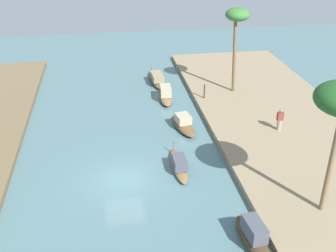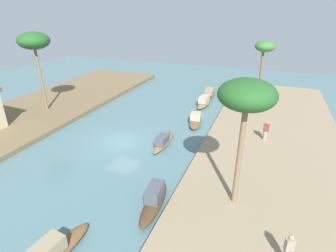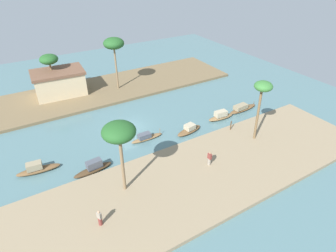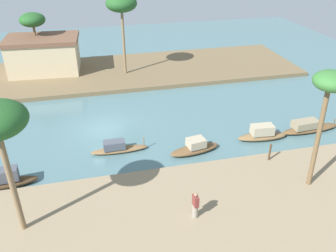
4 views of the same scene
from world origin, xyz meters
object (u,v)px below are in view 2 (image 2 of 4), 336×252
object	(u,v)px
sampan_with_red_awning	(204,102)
person_by_mooring	(266,131)
mooring_post	(230,104)
person_on_near_bank	(288,251)
sampan_open_hull	(210,93)
sampan_near_left_bank	(163,141)
sampan_with_tall_canopy	(154,200)
palm_tree_left_near	(247,97)
palm_tree_right_short	(34,42)
sampan_downstream_large	(195,120)
palm_tree_left_far	(265,50)

from	to	relation	value
sampan_with_red_awning	person_by_mooring	distance (m)	10.64
sampan_with_red_awning	mooring_post	xyz separation A→B (m)	(-1.12, -3.22, 0.57)
person_on_near_bank	person_by_mooring	xyz separation A→B (m)	(12.52, 1.50, 0.05)
sampan_open_hull	sampan_near_left_bank	world-z (taller)	sampan_open_hull
sampan_with_tall_canopy	mooring_post	bearing A→B (deg)	-10.56
mooring_post	palm_tree_left_near	world-z (taller)	palm_tree_left_near
sampan_open_hull	person_by_mooring	bearing A→B (deg)	-151.18
person_on_near_bank	palm_tree_right_short	xyz separation A→B (m)	(11.68, 24.79, 6.58)
sampan_downstream_large	palm_tree_left_near	world-z (taller)	palm_tree_left_near
sampan_with_red_awning	palm_tree_left_far	bearing A→B (deg)	-85.43
sampan_near_left_bank	person_on_near_bank	world-z (taller)	person_on_near_bank
sampan_open_hull	mooring_post	xyz separation A→B (m)	(-5.36, -3.47, 0.65)
palm_tree_right_short	person_on_near_bank	bearing A→B (deg)	-115.22
person_on_near_bank	person_by_mooring	size ratio (longest dim) A/B	0.98
sampan_downstream_large	palm_tree_right_short	bearing A→B (deg)	90.29
person_on_near_bank	person_by_mooring	world-z (taller)	person_by_mooring
person_on_near_bank	palm_tree_left_near	distance (m)	7.19
person_by_mooring	palm_tree_left_near	xyz separation A→B (m)	(-9.13, 1.28, 5.65)
palm_tree_left_near	palm_tree_left_far	xyz separation A→B (m)	(16.92, -0.03, 0.04)
palm_tree_left_near	palm_tree_left_far	world-z (taller)	palm_tree_left_far
sampan_near_left_bank	person_on_near_bank	distance (m)	13.28
sampan_near_left_bank	sampan_downstream_large	world-z (taller)	sampan_downstream_large
sampan_downstream_large	palm_tree_right_short	size ratio (longest dim) A/B	0.48
palm_tree_left_far	palm_tree_left_near	bearing A→B (deg)	179.89
sampan_downstream_large	sampan_with_red_awning	xyz separation A→B (m)	(5.60, 0.52, 0.09)
sampan_with_tall_canopy	sampan_downstream_large	distance (m)	12.98
palm_tree_left_near	person_by_mooring	bearing A→B (deg)	-7.97
mooring_post	palm_tree_left_far	bearing A→B (deg)	-67.16
sampan_with_tall_canopy	sampan_open_hull	bearing A→B (deg)	-0.61
sampan_open_hull	palm_tree_right_short	size ratio (longest dim) A/B	0.62
person_by_mooring	palm_tree_right_short	distance (m)	24.21
mooring_post	palm_tree_right_short	xyz separation A→B (m)	(-7.44, 19.21, 6.67)
sampan_open_hull	person_by_mooring	size ratio (longest dim) A/B	3.11
sampan_downstream_large	person_by_mooring	size ratio (longest dim) A/B	2.41
sampan_near_left_bank	person_on_near_bank	bearing A→B (deg)	-133.73
sampan_near_left_bank	person_by_mooring	bearing A→B (deg)	-67.55
sampan_with_red_awning	person_by_mooring	world-z (taller)	person_by_mooring
sampan_downstream_large	sampan_near_left_bank	bearing A→B (deg)	156.46
sampan_with_tall_canopy	sampan_open_hull	distance (m)	22.85
sampan_downstream_large	person_by_mooring	world-z (taller)	person_by_mooring
sampan_with_red_awning	person_on_near_bank	world-z (taller)	person_on_near_bank
sampan_open_hull	mooring_post	distance (m)	6.42
sampan_downstream_large	palm_tree_left_near	bearing A→B (deg)	-163.79
sampan_near_left_bank	mooring_post	distance (m)	10.80
sampan_downstream_large	palm_tree_left_far	distance (m)	10.24
mooring_post	palm_tree_left_far	world-z (taller)	palm_tree_left_far
palm_tree_left_near	palm_tree_right_short	bearing A→B (deg)	69.38
sampan_with_red_awning	sampan_with_tall_canopy	bearing A→B (deg)	-171.17
palm_tree_left_far	sampan_with_tall_canopy	bearing A→B (deg)	166.58
sampan_with_tall_canopy	sampan_open_hull	world-z (taller)	sampan_with_tall_canopy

